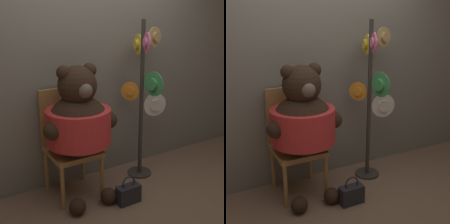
# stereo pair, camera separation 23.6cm
# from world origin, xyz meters

# --- Properties ---
(ground_plane) EXTENTS (14.00, 14.00, 0.00)m
(ground_plane) POSITION_xyz_m (0.00, 0.00, 0.00)
(ground_plane) COLOR brown
(wall_back) EXTENTS (8.00, 0.10, 2.61)m
(wall_back) POSITION_xyz_m (0.00, 0.77, 1.31)
(wall_back) COLOR slate
(wall_back) RESTS_ON ground_plane
(chair) EXTENTS (0.49, 0.49, 1.09)m
(chair) POSITION_xyz_m (-0.37, 0.54, 0.58)
(chair) COLOR #9E703D
(chair) RESTS_ON ground_plane
(teddy_bear) EXTENTS (0.76, 0.68, 1.36)m
(teddy_bear) POSITION_xyz_m (-0.33, 0.36, 0.80)
(teddy_bear) COLOR black
(teddy_bear) RESTS_ON ground_plane
(hat_display_rack) EXTENTS (0.45, 0.54, 1.75)m
(hat_display_rack) POSITION_xyz_m (0.50, 0.41, 0.99)
(hat_display_rack) COLOR #332D28
(hat_display_rack) RESTS_ON ground_plane
(handbag_on_ground) EXTENTS (0.24, 0.11, 0.29)m
(handbag_on_ground) POSITION_xyz_m (0.01, 0.00, 0.10)
(handbag_on_ground) COLOR #232328
(handbag_on_ground) RESTS_ON ground_plane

